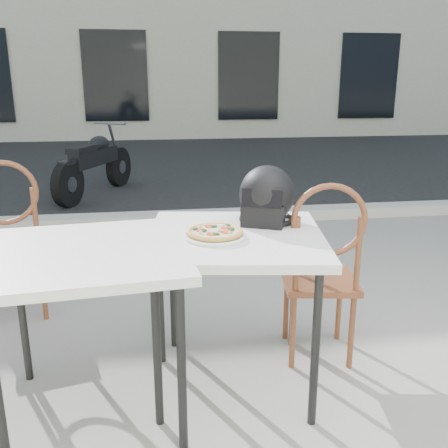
{
  "coord_description": "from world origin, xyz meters",
  "views": [
    {
      "loc": [
        -0.9,
        -2.3,
        1.53
      ],
      "look_at": [
        -0.57,
        -0.02,
        0.86
      ],
      "focal_mm": 40.0,
      "sensor_mm": 36.0,
      "label": 1
    }
  ],
  "objects": [
    {
      "name": "street_asphalt",
      "position": [
        0.0,
        7.0,
        0.0
      ],
      "size": [
        30.0,
        8.0,
        0.0
      ],
      "primitive_type": "cube",
      "color": "black",
      "rests_on": "ground"
    },
    {
      "name": "ground",
      "position": [
        0.0,
        0.0,
        0.0
      ],
      "size": [
        80.0,
        80.0,
        0.0
      ],
      "primitive_type": "plane",
      "color": "gray",
      "rests_on": "ground"
    },
    {
      "name": "cafe_chair_side",
      "position": [
        -1.81,
        0.88,
        0.59
      ],
      "size": [
        0.49,
        0.49,
        1.07
      ],
      "rotation": [
        0.0,
        0.0,
        3.37
      ],
      "color": "brown",
      "rests_on": "ground"
    },
    {
      "name": "helmet",
      "position": [
        -0.32,
        0.15,
        0.94
      ],
      "size": [
        0.38,
        0.39,
        0.3
      ],
      "rotation": [
        0.0,
        0.0,
        -0.42
      ],
      "color": "black",
      "rests_on": "cafe_table_main"
    },
    {
      "name": "curb",
      "position": [
        0.0,
        3.0,
        0.06
      ],
      "size": [
        30.0,
        0.25,
        0.12
      ],
      "primitive_type": "cube",
      "color": "#A9A69E",
      "rests_on": "ground"
    },
    {
      "name": "motorcycle",
      "position": [
        -1.65,
        4.54,
        0.42
      ],
      "size": [
        0.89,
        1.78,
        0.95
      ],
      "rotation": [
        0.0,
        0.0,
        -0.42
      ],
      "color": "black",
      "rests_on": "street_asphalt"
    },
    {
      "name": "cafe_table_main",
      "position": [
        -0.51,
        -0.03,
        0.73
      ],
      "size": [
        0.96,
        0.96,
        0.81
      ],
      "rotation": [
        0.0,
        0.0,
        -0.15
      ],
      "color": "silver",
      "rests_on": "ground"
    },
    {
      "name": "plate",
      "position": [
        -0.62,
        -0.07,
        0.81
      ],
      "size": [
        0.33,
        0.33,
        0.02
      ],
      "rotation": [
        0.0,
        0.0,
        -0.1
      ],
      "color": "white",
      "rests_on": "cafe_table_main"
    },
    {
      "name": "building_across",
      "position": [
        -0.0,
        13.99,
        3.5
      ],
      "size": [
        16.0,
        6.06,
        7.0
      ],
      "color": "beige",
      "rests_on": "ground"
    },
    {
      "name": "cafe_table_side",
      "position": [
        -1.2,
        -0.18,
        0.74
      ],
      "size": [
        0.94,
        0.94,
        0.81
      ],
      "rotation": [
        0.0,
        0.0,
        0.1
      ],
      "color": "silver",
      "rests_on": "ground"
    },
    {
      "name": "pizza",
      "position": [
        -0.62,
        -0.07,
        0.83
      ],
      "size": [
        0.34,
        0.34,
        0.03
      ],
      "rotation": [
        0.0,
        0.0,
        0.33
      ],
      "color": "gold",
      "rests_on": "plate"
    },
    {
      "name": "cafe_chair_main",
      "position": [
        -0.01,
        0.1,
        0.58
      ],
      "size": [
        0.45,
        0.45,
        1.04
      ],
      "rotation": [
        0.0,
        0.0,
        2.99
      ],
      "color": "brown",
      "rests_on": "ground"
    }
  ]
}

